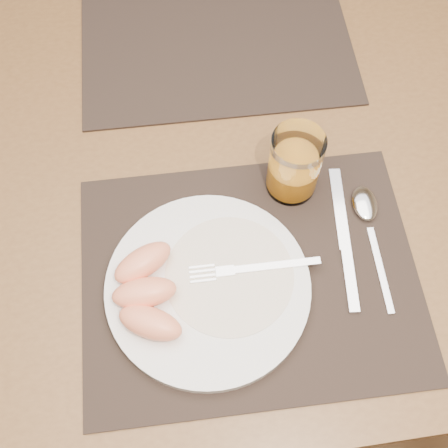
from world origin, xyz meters
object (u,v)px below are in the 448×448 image
(juice_glass, at_px, (294,167))
(spoon, at_px, (367,213))
(fork, at_px, (243,269))
(plate, at_px, (208,287))
(knife, at_px, (345,249))
(placemat_near, at_px, (250,276))
(placemat_far, at_px, (215,35))
(table, at_px, (221,173))

(juice_glass, bearing_deg, spoon, -33.54)
(fork, bearing_deg, plate, -163.29)
(juice_glass, bearing_deg, fork, -125.14)
(knife, height_order, spoon, spoon)
(plate, relative_size, knife, 1.23)
(plate, relative_size, spoon, 1.41)
(knife, bearing_deg, juice_glass, 115.61)
(knife, relative_size, juice_glass, 2.01)
(placemat_near, xyz_separation_m, plate, (-0.06, -0.01, 0.01))
(placemat_far, relative_size, plate, 1.67)
(table, height_order, placemat_far, placemat_far)
(plate, bearing_deg, spoon, 18.57)
(table, bearing_deg, plate, -102.04)
(spoon, bearing_deg, table, 140.96)
(placemat_near, distance_m, fork, 0.02)
(fork, distance_m, spoon, 0.20)
(placemat_near, xyz_separation_m, spoon, (0.18, 0.07, 0.01))
(placemat_near, height_order, fork, fork)
(spoon, bearing_deg, knife, -130.57)
(plate, height_order, knife, plate)
(placemat_near, bearing_deg, placemat_far, 88.35)
(table, height_order, knife, knife)
(plate, distance_m, fork, 0.05)
(plate, bearing_deg, fork, 16.71)
(placemat_near, xyz_separation_m, fork, (-0.01, 0.00, 0.02))
(placemat_far, bearing_deg, knife, -73.73)
(plate, bearing_deg, table, 77.96)
(table, height_order, fork, fork)
(spoon, bearing_deg, placemat_near, -158.99)
(fork, bearing_deg, table, 89.98)
(spoon, bearing_deg, fork, -160.94)
(spoon, distance_m, juice_glass, 0.12)
(knife, bearing_deg, placemat_near, -172.03)
(placemat_far, bearing_deg, spoon, -66.05)
(table, distance_m, placemat_far, 0.24)
(knife, bearing_deg, plate, -171.19)
(juice_glass, bearing_deg, placemat_near, -121.55)
(table, relative_size, knife, 6.35)
(table, bearing_deg, placemat_near, -87.61)
(plate, bearing_deg, juice_glass, 45.75)
(placemat_far, distance_m, juice_glass, 0.32)
(knife, xyz_separation_m, spoon, (0.04, 0.05, 0.00))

